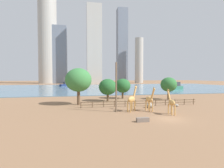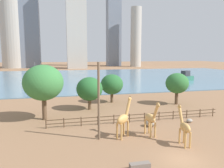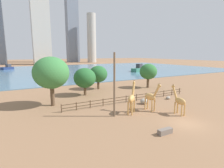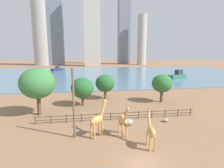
{
  "view_description": "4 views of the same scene",
  "coord_description": "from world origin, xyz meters",
  "px_view_note": "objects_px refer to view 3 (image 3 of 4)",
  "views": [
    {
      "loc": [
        -13.32,
        -23.88,
        6.34
      ],
      "look_at": [
        -3.73,
        26.84,
        4.24
      ],
      "focal_mm": 28.0,
      "sensor_mm": 36.0,
      "label": 1
    },
    {
      "loc": [
        -10.92,
        -17.3,
        9.81
      ],
      "look_at": [
        -0.93,
        24.81,
        3.95
      ],
      "focal_mm": 35.0,
      "sensor_mm": 36.0,
      "label": 2
    },
    {
      "loc": [
        -18.39,
        -13.86,
        8.82
      ],
      "look_at": [
        -3.52,
        13.43,
        3.38
      ],
      "focal_mm": 28.0,
      "sensor_mm": 36.0,
      "label": 3
    },
    {
      "loc": [
        -5.14,
        -14.67,
        10.65
      ],
      "look_at": [
        0.33,
        21.99,
        4.2
      ],
      "focal_mm": 28.0,
      "sensor_mm": 36.0,
      "label": 4
    }
  ],
  "objects_px": {
    "tree_center_broad": "(148,72)",
    "utility_pole": "(114,85)",
    "giraffe_companion": "(179,101)",
    "tree_left_large": "(98,74)",
    "boat_ferry": "(8,68)",
    "tree_left_small": "(51,73)",
    "boulder_by_pole": "(168,98)",
    "feeding_trough": "(165,131)",
    "boat_sailboat": "(138,69)",
    "boulder_near_fence": "(144,101)",
    "giraffe_tall": "(132,98)",
    "tree_right_tall": "(85,78)",
    "giraffe_young": "(151,97)"
  },
  "relations": [
    {
      "from": "tree_center_broad",
      "to": "utility_pole",
      "type": "bearing_deg",
      "value": -141.68
    },
    {
      "from": "giraffe_companion",
      "to": "tree_left_large",
      "type": "relative_size",
      "value": 0.74
    },
    {
      "from": "tree_left_large",
      "to": "tree_center_broad",
      "type": "xyz_separation_m",
      "value": [
        12.08,
        -4.62,
        0.43
      ]
    },
    {
      "from": "tree_center_broad",
      "to": "boat_ferry",
      "type": "distance_m",
      "value": 83.41
    },
    {
      "from": "giraffe_companion",
      "to": "tree_left_small",
      "type": "height_order",
      "value": "tree_left_small"
    },
    {
      "from": "giraffe_companion",
      "to": "boulder_by_pole",
      "type": "xyz_separation_m",
      "value": [
        5.18,
        6.96,
        -1.77
      ]
    },
    {
      "from": "giraffe_companion",
      "to": "boat_ferry",
      "type": "distance_m",
      "value": 97.3
    },
    {
      "from": "feeding_trough",
      "to": "boat_sailboat",
      "type": "xyz_separation_m",
      "value": [
        38.03,
        55.25,
        1.14
      ]
    },
    {
      "from": "boulder_near_fence",
      "to": "tree_left_small",
      "type": "xyz_separation_m",
      "value": [
        -14.39,
        6.71,
        5.15
      ]
    },
    {
      "from": "boulder_near_fence",
      "to": "boat_sailboat",
      "type": "relative_size",
      "value": 0.17
    },
    {
      "from": "giraffe_tall",
      "to": "boulder_by_pole",
      "type": "xyz_separation_m",
      "value": [
        10.96,
        3.21,
        -1.99
      ]
    },
    {
      "from": "giraffe_companion",
      "to": "feeding_trough",
      "type": "bearing_deg",
      "value": 124.83
    },
    {
      "from": "boulder_by_pole",
      "to": "tree_center_broad",
      "type": "distance_m",
      "value": 12.49
    },
    {
      "from": "utility_pole",
      "to": "tree_right_tall",
      "type": "bearing_deg",
      "value": 86.8
    },
    {
      "from": "utility_pole",
      "to": "feeding_trough",
      "type": "relative_size",
      "value": 4.99
    },
    {
      "from": "tree_left_large",
      "to": "tree_right_tall",
      "type": "distance_m",
      "value": 7.06
    },
    {
      "from": "utility_pole",
      "to": "boat_ferry",
      "type": "bearing_deg",
      "value": 100.11
    },
    {
      "from": "giraffe_companion",
      "to": "boat_ferry",
      "type": "xyz_separation_m",
      "value": [
        -24.83,
        94.08,
        -0.84
      ]
    },
    {
      "from": "giraffe_companion",
      "to": "tree_left_small",
      "type": "xyz_separation_m",
      "value": [
        -15.42,
        13.37,
        3.59
      ]
    },
    {
      "from": "tree_left_large",
      "to": "giraffe_companion",
      "type": "bearing_deg",
      "value": -83.18
    },
    {
      "from": "boulder_by_pole",
      "to": "tree_left_small",
      "type": "bearing_deg",
      "value": 162.72
    },
    {
      "from": "feeding_trough",
      "to": "tree_right_tall",
      "type": "relative_size",
      "value": 0.31
    },
    {
      "from": "giraffe_young",
      "to": "tree_left_large",
      "type": "xyz_separation_m",
      "value": [
        -0.24,
        19.39,
        1.55
      ]
    },
    {
      "from": "giraffe_young",
      "to": "boulder_by_pole",
      "type": "xyz_separation_m",
      "value": [
        7.66,
        3.67,
        -1.92
      ]
    },
    {
      "from": "giraffe_young",
      "to": "tree_center_broad",
      "type": "xyz_separation_m",
      "value": [
        11.84,
        14.76,
        1.98
      ]
    },
    {
      "from": "giraffe_tall",
      "to": "tree_center_broad",
      "type": "bearing_deg",
      "value": 1.04
    },
    {
      "from": "utility_pole",
      "to": "tree_center_broad",
      "type": "height_order",
      "value": "utility_pole"
    },
    {
      "from": "giraffe_young",
      "to": "utility_pole",
      "type": "xyz_separation_m",
      "value": [
        -6.25,
        0.46,
        2.3
      ]
    },
    {
      "from": "boulder_near_fence",
      "to": "tree_left_large",
      "type": "relative_size",
      "value": 0.26
    },
    {
      "from": "boulder_by_pole",
      "to": "feeding_trough",
      "type": "relative_size",
      "value": 0.5
    },
    {
      "from": "boulder_by_pole",
      "to": "tree_center_broad",
      "type": "xyz_separation_m",
      "value": [
        4.19,
        11.1,
        3.91
      ]
    },
    {
      "from": "tree_left_small",
      "to": "giraffe_companion",
      "type": "bearing_deg",
      "value": -40.93
    },
    {
      "from": "giraffe_companion",
      "to": "feeding_trough",
      "type": "height_order",
      "value": "giraffe_companion"
    },
    {
      "from": "tree_right_tall",
      "to": "tree_left_small",
      "type": "distance_m",
      "value": 8.97
    },
    {
      "from": "utility_pole",
      "to": "boat_sailboat",
      "type": "height_order",
      "value": "utility_pole"
    },
    {
      "from": "giraffe_companion",
      "to": "tree_left_large",
      "type": "distance_m",
      "value": 22.91
    },
    {
      "from": "giraffe_tall",
      "to": "utility_pole",
      "type": "xyz_separation_m",
      "value": [
        -2.95,
        0.0,
        2.23
      ]
    },
    {
      "from": "tree_left_small",
      "to": "tree_right_tall",
      "type": "bearing_deg",
      "value": 31.41
    },
    {
      "from": "boulder_near_fence",
      "to": "feeding_trough",
      "type": "bearing_deg",
      "value": -117.7
    },
    {
      "from": "tree_center_broad",
      "to": "boat_sailboat",
      "type": "distance_m",
      "value": 40.2
    },
    {
      "from": "giraffe_tall",
      "to": "utility_pole",
      "type": "height_order",
      "value": "utility_pole"
    },
    {
      "from": "tree_left_small",
      "to": "boulder_by_pole",
      "type": "bearing_deg",
      "value": -17.28
    },
    {
      "from": "tree_right_tall",
      "to": "feeding_trough",
      "type": "bearing_deg",
      "value": -86.2
    },
    {
      "from": "tree_right_tall",
      "to": "tree_left_large",
      "type": "bearing_deg",
      "value": 42.24
    },
    {
      "from": "boulder_by_pole",
      "to": "tree_right_tall",
      "type": "bearing_deg",
      "value": 140.08
    },
    {
      "from": "feeding_trough",
      "to": "boat_ferry",
      "type": "relative_size",
      "value": 0.28
    },
    {
      "from": "giraffe_tall",
      "to": "feeding_trough",
      "type": "relative_size",
      "value": 2.68
    },
    {
      "from": "giraffe_companion",
      "to": "tree_left_small",
      "type": "bearing_deg",
      "value": 53.78
    },
    {
      "from": "giraffe_companion",
      "to": "tree_center_broad",
      "type": "height_order",
      "value": "tree_center_broad"
    },
    {
      "from": "boulder_by_pole",
      "to": "giraffe_companion",
      "type": "bearing_deg",
      "value": -126.66
    }
  ]
}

